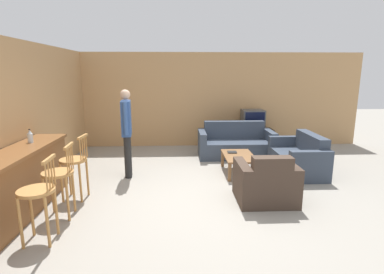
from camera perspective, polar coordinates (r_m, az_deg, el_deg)
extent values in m
plane|color=gray|center=(5.15, 2.55, -11.33)|extent=(24.00, 24.00, 0.00)
cube|color=tan|center=(8.46, 0.41, 7.05)|extent=(9.40, 0.08, 2.60)
cube|color=tan|center=(6.66, -26.22, 4.42)|extent=(0.08, 8.71, 2.60)
cube|color=brown|center=(5.00, -30.54, -8.26)|extent=(0.47, 2.65, 0.91)
cube|color=brown|center=(4.87, -31.14, -2.96)|extent=(0.55, 2.71, 0.05)
cylinder|color=#B77F42|center=(4.10, -27.56, -9.09)|extent=(0.45, 0.45, 0.04)
cylinder|color=#B77F42|center=(4.41, -28.25, -12.49)|extent=(0.04, 0.04, 0.65)
cylinder|color=#B77F42|center=(4.16, -29.87, -14.15)|extent=(0.04, 0.04, 0.65)
cylinder|color=#B77F42|center=(4.30, -24.44, -12.72)|extent=(0.04, 0.04, 0.65)
cylinder|color=#B77F42|center=(4.05, -25.84, -14.47)|extent=(0.04, 0.04, 0.65)
cylinder|color=#B77F42|center=(4.08, -24.76, -5.98)|extent=(0.02, 0.02, 0.35)
cylinder|color=#B77F42|center=(4.01, -25.16, -6.35)|extent=(0.02, 0.02, 0.35)
cylinder|color=#B77F42|center=(3.93, -25.58, -6.75)|extent=(0.02, 0.02, 0.35)
cylinder|color=#B77F42|center=(3.85, -26.01, -7.15)|extent=(0.02, 0.02, 0.35)
cube|color=#B77F42|center=(3.91, -25.62, -3.85)|extent=(0.05, 0.37, 0.04)
cylinder|color=#B77F42|center=(4.66, -24.23, -6.28)|extent=(0.46, 0.46, 0.04)
cylinder|color=#B77F42|center=(4.95, -25.04, -9.49)|extent=(0.04, 0.04, 0.65)
cylinder|color=#B77F42|center=(4.69, -26.22, -10.81)|extent=(0.04, 0.04, 0.65)
cylinder|color=#B77F42|center=(4.86, -21.62, -9.58)|extent=(0.04, 0.04, 0.65)
cylinder|color=#B77F42|center=(4.60, -22.61, -10.95)|extent=(0.04, 0.04, 0.65)
cylinder|color=#B77F42|center=(4.67, -21.81, -3.53)|extent=(0.02, 0.02, 0.35)
cylinder|color=#B77F42|center=(4.59, -22.10, -3.82)|extent=(0.02, 0.02, 0.35)
cylinder|color=#B77F42|center=(4.51, -22.39, -4.12)|extent=(0.02, 0.02, 0.35)
cylinder|color=#B77F42|center=(4.43, -22.69, -4.43)|extent=(0.02, 0.02, 0.35)
cube|color=#B77F42|center=(4.50, -22.44, -1.59)|extent=(0.06, 0.37, 0.04)
cylinder|color=#B77F42|center=(5.23, -21.69, -4.10)|extent=(0.46, 0.46, 0.04)
cylinder|color=#B77F42|center=(5.53, -22.26, -7.03)|extent=(0.04, 0.04, 0.65)
cylinder|color=#B77F42|center=(5.27, -23.57, -8.08)|extent=(0.04, 0.04, 0.65)
cylinder|color=#B77F42|center=(5.41, -19.30, -7.20)|extent=(0.04, 0.04, 0.65)
cylinder|color=#B77F42|center=(5.15, -20.48, -8.29)|extent=(0.04, 0.04, 0.65)
cylinder|color=#B77F42|center=(5.23, -19.46, -1.73)|extent=(0.02, 0.02, 0.35)
cylinder|color=#B77F42|center=(5.16, -19.79, -1.95)|extent=(0.02, 0.02, 0.35)
cylinder|color=#B77F42|center=(5.08, -20.14, -2.19)|extent=(0.02, 0.02, 0.35)
cylinder|color=#B77F42|center=(5.00, -20.50, -2.43)|extent=(0.02, 0.02, 0.35)
cube|color=#B77F42|center=(5.07, -20.12, 0.05)|extent=(0.06, 0.37, 0.04)
cube|color=#384251|center=(7.54, 8.33, -2.20)|extent=(1.52, 0.87, 0.40)
cube|color=#384251|center=(7.76, 7.98, 1.42)|extent=(1.52, 0.22, 0.44)
cube|color=#384251|center=(7.40, 1.94, -1.38)|extent=(0.16, 0.87, 0.65)
cube|color=#384251|center=(7.71, 14.51, -1.20)|extent=(0.16, 0.87, 0.65)
cube|color=#423328|center=(5.10, 13.71, -9.51)|extent=(0.60, 0.83, 0.40)
cube|color=#423328|center=(4.69, 14.99, -6.18)|extent=(0.60, 0.22, 0.42)
cube|color=#423328|center=(5.18, 17.86, -8.06)|extent=(0.16, 0.83, 0.63)
cube|color=#423328|center=(4.97, 9.51, -8.48)|extent=(0.16, 0.83, 0.63)
cube|color=#384251|center=(6.70, 19.25, -4.60)|extent=(0.80, 1.16, 0.40)
cube|color=#384251|center=(6.71, 21.80, -1.19)|extent=(0.22, 1.16, 0.41)
cube|color=#384251|center=(7.26, 17.41, -2.28)|extent=(0.80, 0.16, 0.63)
cube|color=#384251|center=(6.08, 21.60, -5.34)|extent=(0.80, 0.16, 0.63)
cube|color=brown|center=(6.26, 8.91, -3.59)|extent=(0.61, 1.02, 0.04)
cube|color=brown|center=(5.83, 7.18, -6.72)|extent=(0.06, 0.06, 0.35)
cube|color=brown|center=(5.94, 12.27, -6.54)|extent=(0.06, 0.06, 0.35)
cube|color=brown|center=(6.71, 5.85, -4.14)|extent=(0.06, 0.06, 0.35)
cube|color=brown|center=(6.81, 10.29, -4.04)|extent=(0.06, 0.06, 0.35)
cube|color=#2D2319|center=(8.47, 11.33, -0.29)|extent=(1.12, 0.50, 0.53)
cube|color=#4C4C4C|center=(8.37, 11.48, 3.27)|extent=(0.59, 0.49, 0.54)
cube|color=black|center=(8.14, 11.89, 3.00)|extent=(0.52, 0.01, 0.47)
cylinder|color=silver|center=(5.43, -28.44, -0.20)|extent=(0.08, 0.08, 0.14)
cone|color=silver|center=(5.41, -28.55, 0.86)|extent=(0.07, 0.07, 0.06)
cylinder|color=black|center=(5.41, -28.59, 1.27)|extent=(0.03, 0.03, 0.02)
cube|color=black|center=(6.43, 7.64, -2.87)|extent=(0.20, 0.18, 0.02)
cylinder|color=black|center=(6.19, -12.07, -3.36)|extent=(0.14, 0.14, 0.85)
cylinder|color=black|center=(6.04, -12.14, -3.75)|extent=(0.14, 0.14, 0.85)
cube|color=#335189|center=(5.96, -12.42, 3.53)|extent=(0.22, 0.46, 0.67)
cylinder|color=#335189|center=(6.19, -12.31, 4.11)|extent=(0.09, 0.09, 0.62)
cylinder|color=#335189|center=(5.72, -12.57, 3.44)|extent=(0.09, 0.09, 0.62)
sphere|color=tan|center=(5.91, -12.63, 7.88)|extent=(0.20, 0.20, 0.20)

